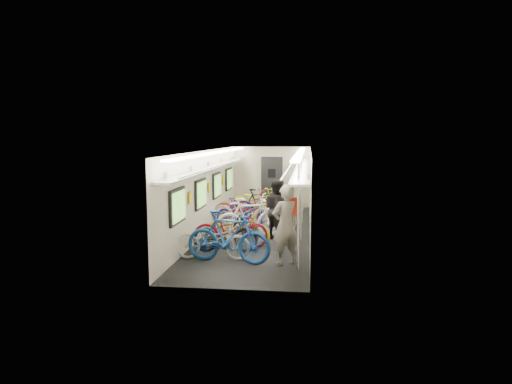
% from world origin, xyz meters
% --- Properties ---
extents(train_car_shell, '(10.00, 10.00, 10.00)m').
position_xyz_m(train_car_shell, '(-0.36, 0.71, 1.66)').
color(train_car_shell, black).
rests_on(train_car_shell, ground).
extents(bicycle_0, '(1.75, 0.62, 0.92)m').
position_xyz_m(bicycle_0, '(-0.72, -3.02, 0.46)').
color(bicycle_0, '#AEADB2').
rests_on(bicycle_0, ground).
extents(bicycle_1, '(2.01, 0.89, 1.17)m').
position_xyz_m(bicycle_1, '(-0.30, -3.27, 0.59)').
color(bicycle_1, navy).
rests_on(bicycle_1, ground).
extents(bicycle_2, '(1.96, 0.95, 0.99)m').
position_xyz_m(bicycle_2, '(-0.47, -1.92, 0.49)').
color(bicycle_2, maroon).
rests_on(bicycle_2, ground).
extents(bicycle_3, '(1.60, 0.52, 0.95)m').
position_xyz_m(bicycle_3, '(-0.53, -2.35, 0.48)').
color(bicycle_3, black).
rests_on(bicycle_3, ground).
extents(bicycle_4, '(1.83, 0.88, 0.92)m').
position_xyz_m(bicycle_4, '(-0.36, -1.66, 0.46)').
color(bicycle_4, gold).
rests_on(bicycle_4, ground).
extents(bicycle_5, '(1.94, 1.11, 1.12)m').
position_xyz_m(bicycle_5, '(-0.17, -0.67, 0.56)').
color(bicycle_5, white).
rests_on(bicycle_5, ground).
extents(bicycle_6, '(2.24, 1.28, 1.12)m').
position_xyz_m(bicycle_6, '(-0.48, 0.40, 0.56)').
color(bicycle_6, '#A7A8AB').
rests_on(bicycle_6, ground).
extents(bicycle_7, '(1.63, 0.88, 0.94)m').
position_xyz_m(bicycle_7, '(-0.62, 0.47, 0.47)').
color(bicycle_7, '#241CAB').
rests_on(bicycle_7, ground).
extents(bicycle_8, '(2.20, 1.48, 1.09)m').
position_xyz_m(bicycle_8, '(-0.60, 1.45, 0.55)').
color(bicycle_8, maroon).
rests_on(bicycle_8, ground).
extents(bicycle_9, '(1.86, 1.03, 1.08)m').
position_xyz_m(bicycle_9, '(-0.14, 1.95, 0.54)').
color(bicycle_9, black).
rests_on(bicycle_9, ground).
extents(bicycle_10, '(2.17, 1.44, 1.08)m').
position_xyz_m(bicycle_10, '(-0.37, 2.64, 0.54)').
color(bicycle_10, '#DBED16').
rests_on(bicycle_10, ground).
extents(passenger_near, '(0.77, 0.70, 1.77)m').
position_xyz_m(passenger_near, '(0.97, -3.26, 0.88)').
color(passenger_near, gray).
rests_on(passenger_near, ground).
extents(passenger_mid, '(1.01, 1.00, 1.65)m').
position_xyz_m(passenger_mid, '(0.60, -0.73, 0.82)').
color(passenger_mid, black).
rests_on(passenger_mid, ground).
extents(backpack, '(0.29, 0.24, 0.38)m').
position_xyz_m(backpack, '(1.13, -3.16, 1.28)').
color(backpack, red).
rests_on(backpack, passenger_near).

